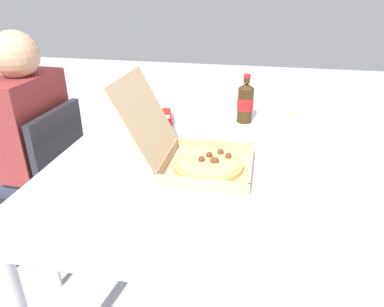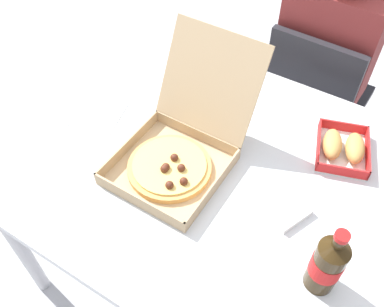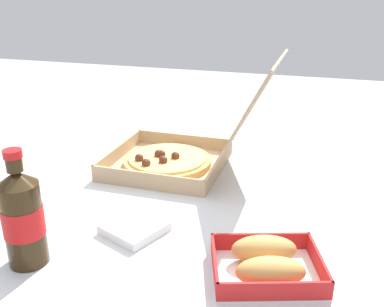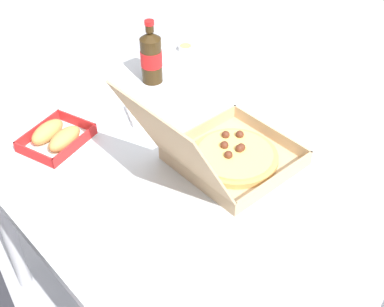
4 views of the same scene
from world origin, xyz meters
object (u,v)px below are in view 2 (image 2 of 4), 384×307
(napkin_pile, at_px, (285,208))
(cola_bottle, at_px, (327,264))
(paper_menu, at_px, (90,112))
(chair, at_px, (312,98))
(bread_side_box, at_px, (343,147))
(pizza_box_open, at_px, (177,151))
(diner_person, at_px, (329,51))

(napkin_pile, bearing_deg, cola_bottle, -43.79)
(cola_bottle, height_order, paper_menu, cola_bottle)
(paper_menu, bearing_deg, cola_bottle, -24.97)
(chair, xyz_separation_m, bread_side_box, (0.22, -0.48, 0.27))
(chair, relative_size, pizza_box_open, 1.85)
(paper_menu, bearing_deg, diner_person, 41.36)
(diner_person, xyz_separation_m, cola_bottle, (0.31, -0.96, 0.13))
(diner_person, bearing_deg, cola_bottle, -72.20)
(pizza_box_open, relative_size, cola_bottle, 2.00)
(napkin_pile, bearing_deg, bread_side_box, 77.43)
(pizza_box_open, relative_size, paper_menu, 2.13)
(diner_person, distance_m, paper_menu, 0.97)
(pizza_box_open, relative_size, bread_side_box, 1.97)
(bread_side_box, bearing_deg, chair, 115.03)
(chair, relative_size, napkin_pile, 7.55)
(chair, relative_size, bread_side_box, 3.65)
(chair, bearing_deg, cola_bottle, -71.00)
(pizza_box_open, distance_m, bread_side_box, 0.50)
(bread_side_box, xyz_separation_m, cola_bottle, (0.09, -0.43, 0.07))
(chair, height_order, bread_side_box, chair)
(bread_side_box, height_order, paper_menu, bread_side_box)
(pizza_box_open, xyz_separation_m, paper_menu, (-0.36, 0.02, -0.05))
(diner_person, distance_m, cola_bottle, 1.02)
(diner_person, bearing_deg, bread_side_box, -67.62)
(pizza_box_open, height_order, bread_side_box, pizza_box_open)
(cola_bottle, xyz_separation_m, paper_menu, (-0.85, 0.16, -0.09))
(paper_menu, bearing_deg, napkin_pile, -15.51)
(bread_side_box, bearing_deg, cola_bottle, -78.25)
(chair, height_order, pizza_box_open, pizza_box_open)
(cola_bottle, distance_m, paper_menu, 0.87)
(diner_person, distance_m, pizza_box_open, 0.85)
(paper_menu, bearing_deg, chair, 39.46)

